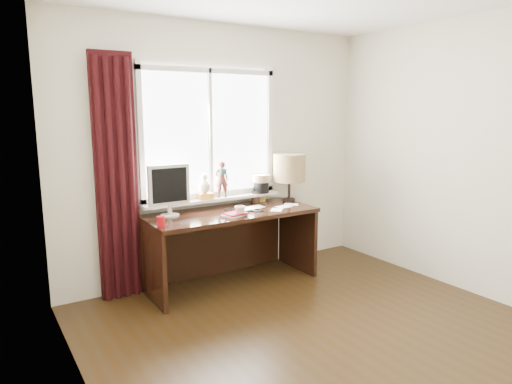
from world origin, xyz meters
TOP-DOWN VIEW (x-y plane):
  - floor at (0.00, 0.00)m, footprint 3.50×4.00m
  - wall_back at (0.00, 2.00)m, footprint 3.50×0.00m
  - wall_left at (-1.75, 0.00)m, footprint 0.00×4.00m
  - wall_right at (1.75, 0.00)m, footprint 0.00×4.00m
  - laptop at (0.10, 1.59)m, footprint 0.33×0.24m
  - mug at (-0.13, 1.41)m, footprint 0.14×0.14m
  - red_cup at (-0.90, 1.44)m, footprint 0.07×0.07m
  - window at (-0.14, 1.95)m, footprint 1.52×0.22m
  - curtain at (-1.13, 1.91)m, footprint 0.38×0.09m
  - desk at (-0.10, 1.73)m, footprint 1.70×0.70m
  - monitor at (-0.69, 1.77)m, footprint 0.40×0.18m
  - notebook_stack at (-0.17, 1.44)m, footprint 0.26×0.23m
  - brush_holder at (0.34, 1.87)m, footprint 0.09×0.09m
  - icon_frame at (0.41, 1.88)m, footprint 0.10×0.04m
  - table_lamp at (0.70, 1.75)m, footprint 0.35×0.35m
  - loose_papers at (0.46, 1.52)m, footprint 0.47×0.32m
  - desk_cables at (0.13, 1.62)m, footprint 0.53×0.33m

SIDE VIEW (x-z plane):
  - floor at x=0.00m, z-range 0.00..0.00m
  - desk at x=-0.10m, z-range 0.13..0.88m
  - loose_papers at x=0.46m, z-range 0.75..0.75m
  - desk_cables at x=0.13m, z-range 0.75..0.76m
  - laptop at x=0.10m, z-range 0.75..0.77m
  - notebook_stack at x=-0.17m, z-range 0.75..0.78m
  - red_cup at x=-0.90m, z-range 0.75..0.84m
  - mug at x=-0.13m, z-range 0.75..0.85m
  - brush_holder at x=0.34m, z-range 0.69..0.94m
  - icon_frame at x=0.41m, z-range 0.75..0.88m
  - monitor at x=-0.69m, z-range 0.78..1.27m
  - table_lamp at x=0.70m, z-range 0.85..1.37m
  - curtain at x=-1.13m, z-range -0.01..2.24m
  - window at x=-0.14m, z-range 0.60..2.00m
  - wall_back at x=0.00m, z-range 0.00..2.60m
  - wall_left at x=-1.75m, z-range 0.00..2.60m
  - wall_right at x=1.75m, z-range 0.00..2.60m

